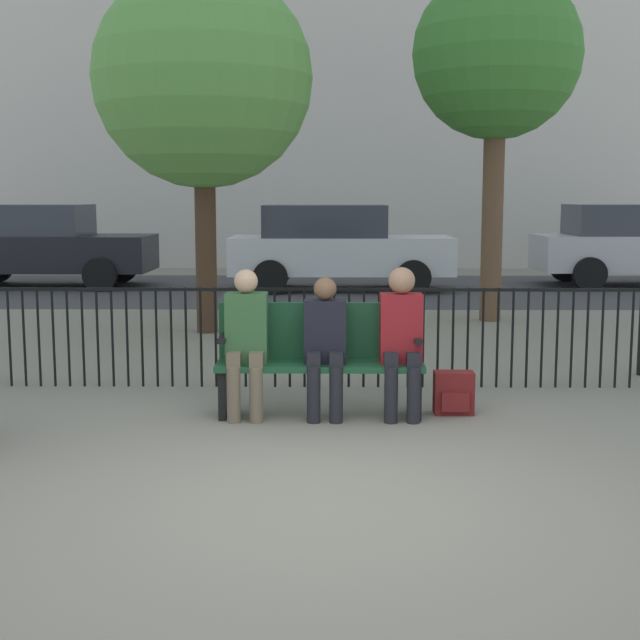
{
  "coord_description": "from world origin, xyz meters",
  "views": [
    {
      "loc": [
        0.08,
        -5.03,
        1.81
      ],
      "look_at": [
        0.0,
        2.14,
        0.8
      ],
      "focal_mm": 50.0,
      "sensor_mm": 36.0,
      "label": 1
    }
  ],
  "objects_px": {
    "tree_0": "(203,79)",
    "parked_car_1": "(40,244)",
    "backpack": "(454,393)",
    "parked_car_0": "(337,246)",
    "park_bench": "(320,355)",
    "tree_1": "(497,57)",
    "seated_person_0": "(246,336)",
    "seated_person_1": "(325,340)",
    "parked_car_2": "(639,244)",
    "seated_person_2": "(401,334)"
  },
  "relations": [
    {
      "from": "parked_car_0",
      "to": "parked_car_2",
      "type": "height_order",
      "value": "same"
    },
    {
      "from": "seated_person_1",
      "to": "tree_0",
      "type": "relative_size",
      "value": 0.24
    },
    {
      "from": "seated_person_1",
      "to": "parked_car_2",
      "type": "bearing_deg",
      "value": 59.91
    },
    {
      "from": "tree_1",
      "to": "parked_car_1",
      "type": "bearing_deg",
      "value": 149.89
    },
    {
      "from": "seated_person_0",
      "to": "parked_car_2",
      "type": "bearing_deg",
      "value": 57.4
    },
    {
      "from": "parked_car_1",
      "to": "parked_car_2",
      "type": "height_order",
      "value": "same"
    },
    {
      "from": "park_bench",
      "to": "seated_person_2",
      "type": "distance_m",
      "value": 0.7
    },
    {
      "from": "tree_0",
      "to": "parked_car_1",
      "type": "height_order",
      "value": "tree_0"
    },
    {
      "from": "parked_car_1",
      "to": "park_bench",
      "type": "bearing_deg",
      "value": -61.16
    },
    {
      "from": "parked_car_2",
      "to": "tree_0",
      "type": "bearing_deg",
      "value": -141.85
    },
    {
      "from": "backpack",
      "to": "park_bench",
      "type": "bearing_deg",
      "value": -179.73
    },
    {
      "from": "parked_car_1",
      "to": "parked_car_2",
      "type": "distance_m",
      "value": 11.88
    },
    {
      "from": "seated_person_2",
      "to": "tree_0",
      "type": "height_order",
      "value": "tree_0"
    },
    {
      "from": "seated_person_0",
      "to": "backpack",
      "type": "relative_size",
      "value": 3.42
    },
    {
      "from": "seated_person_2",
      "to": "backpack",
      "type": "xyz_separation_m",
      "value": [
        0.45,
        0.13,
        -0.52
      ]
    },
    {
      "from": "backpack",
      "to": "parked_car_0",
      "type": "height_order",
      "value": "parked_car_0"
    },
    {
      "from": "tree_0",
      "to": "tree_1",
      "type": "bearing_deg",
      "value": 16.35
    },
    {
      "from": "parked_car_1",
      "to": "seated_person_1",
      "type": "bearing_deg",
      "value": -61.29
    },
    {
      "from": "seated_person_0",
      "to": "parked_car_1",
      "type": "distance_m",
      "value": 11.55
    },
    {
      "from": "tree_0",
      "to": "parked_car_0",
      "type": "relative_size",
      "value": 1.12
    },
    {
      "from": "tree_0",
      "to": "parked_car_2",
      "type": "height_order",
      "value": "tree_0"
    },
    {
      "from": "seated_person_2",
      "to": "backpack",
      "type": "relative_size",
      "value": 3.47
    },
    {
      "from": "backpack",
      "to": "parked_car_1",
      "type": "bearing_deg",
      "value": 123.4
    },
    {
      "from": "park_bench",
      "to": "parked_car_1",
      "type": "relative_size",
      "value": 0.4
    },
    {
      "from": "seated_person_2",
      "to": "parked_car_0",
      "type": "bearing_deg",
      "value": 92.67
    },
    {
      "from": "tree_1",
      "to": "parked_car_1",
      "type": "relative_size",
      "value": 1.18
    },
    {
      "from": "parked_car_0",
      "to": "seated_person_0",
      "type": "bearing_deg",
      "value": -94.62
    },
    {
      "from": "parked_car_0",
      "to": "parked_car_1",
      "type": "xyz_separation_m",
      "value": [
        -5.85,
        0.51,
        0.0
      ]
    },
    {
      "from": "park_bench",
      "to": "parked_car_1",
      "type": "distance_m",
      "value": 11.72
    },
    {
      "from": "park_bench",
      "to": "seated_person_1",
      "type": "relative_size",
      "value": 1.47
    },
    {
      "from": "seated_person_2",
      "to": "parked_car_2",
      "type": "distance_m",
      "value": 12.03
    },
    {
      "from": "seated_person_0",
      "to": "tree_0",
      "type": "bearing_deg",
      "value": 101.82
    },
    {
      "from": "backpack",
      "to": "parked_car_2",
      "type": "xyz_separation_m",
      "value": [
        5.11,
        10.54,
        0.67
      ]
    },
    {
      "from": "park_bench",
      "to": "seated_person_0",
      "type": "xyz_separation_m",
      "value": [
        -0.6,
        -0.13,
        0.18
      ]
    },
    {
      "from": "seated_person_1",
      "to": "seated_person_2",
      "type": "relative_size",
      "value": 0.93
    },
    {
      "from": "park_bench",
      "to": "tree_1",
      "type": "bearing_deg",
      "value": 66.75
    },
    {
      "from": "parked_car_0",
      "to": "backpack",
      "type": "bearing_deg",
      "value": -84.65
    },
    {
      "from": "tree_0",
      "to": "tree_1",
      "type": "relative_size",
      "value": 0.95
    },
    {
      "from": "seated_person_2",
      "to": "seated_person_0",
      "type": "bearing_deg",
      "value": -179.96
    },
    {
      "from": "seated_person_1",
      "to": "seated_person_0",
      "type": "bearing_deg",
      "value": 179.66
    },
    {
      "from": "seated_person_0",
      "to": "seated_person_1",
      "type": "relative_size",
      "value": 1.06
    },
    {
      "from": "tree_1",
      "to": "parked_car_0",
      "type": "bearing_deg",
      "value": 117.93
    },
    {
      "from": "seated_person_0",
      "to": "tree_0",
      "type": "height_order",
      "value": "tree_0"
    },
    {
      "from": "seated_person_1",
      "to": "tree_1",
      "type": "height_order",
      "value": "tree_1"
    },
    {
      "from": "tree_0",
      "to": "seated_person_0",
      "type": "bearing_deg",
      "value": -78.18
    },
    {
      "from": "seated_person_0",
      "to": "seated_person_1",
      "type": "distance_m",
      "value": 0.64
    },
    {
      "from": "seated_person_1",
      "to": "tree_0",
      "type": "distance_m",
      "value": 5.51
    },
    {
      "from": "tree_1",
      "to": "parked_car_0",
      "type": "distance_m",
      "value": 5.51
    },
    {
      "from": "parked_car_2",
      "to": "seated_person_0",
      "type": "bearing_deg",
      "value": -122.6
    },
    {
      "from": "seated_person_2",
      "to": "tree_1",
      "type": "bearing_deg",
      "value": 73.05
    }
  ]
}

